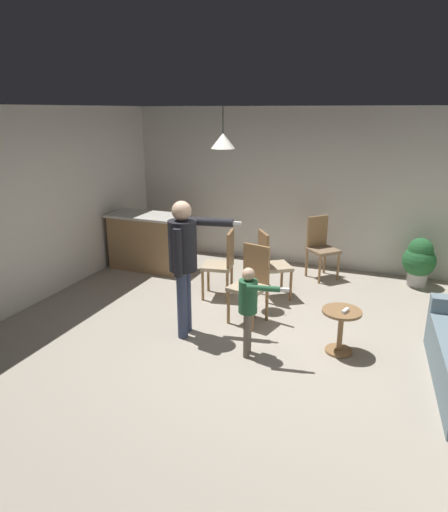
% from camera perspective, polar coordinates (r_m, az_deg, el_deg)
% --- Properties ---
extents(ground, '(7.68, 7.68, 0.00)m').
position_cam_1_polar(ground, '(5.47, 2.50, -10.92)').
color(ground, '#9E9384').
extents(wall_back, '(6.40, 0.10, 2.70)m').
position_cam_1_polar(wall_back, '(7.99, 10.27, 8.38)').
color(wall_back, beige).
rests_on(wall_back, ground).
extents(wall_left, '(0.10, 6.40, 2.70)m').
position_cam_1_polar(wall_left, '(6.69, -24.32, 5.24)').
color(wall_left, beige).
rests_on(wall_left, ground).
extents(kitchen_counter, '(1.26, 0.66, 0.95)m').
position_cam_1_polar(kitchen_counter, '(7.92, -9.65, 1.85)').
color(kitchen_counter, '#99754C').
rests_on(kitchen_counter, ground).
extents(side_table_by_couch, '(0.44, 0.44, 0.52)m').
position_cam_1_polar(side_table_by_couch, '(5.30, 14.48, -8.53)').
color(side_table_by_couch, olive).
rests_on(side_table_by_couch, ground).
extents(person_adult, '(0.78, 0.57, 1.66)m').
position_cam_1_polar(person_adult, '(5.30, -5.06, 0.21)').
color(person_adult, '#384260').
rests_on(person_adult, ground).
extents(person_child, '(0.57, 0.30, 1.04)m').
position_cam_1_polar(person_child, '(4.95, 3.15, -5.81)').
color(person_child, '#60564C').
rests_on(person_child, ground).
extents(dining_chair_by_counter, '(0.59, 0.59, 1.00)m').
position_cam_1_polar(dining_chair_by_counter, '(7.52, 12.07, 1.37)').
color(dining_chair_by_counter, olive).
rests_on(dining_chair_by_counter, ground).
extents(dining_chair_near_wall, '(0.59, 0.59, 1.00)m').
position_cam_1_polar(dining_chair_near_wall, '(6.55, 5.87, -0.80)').
color(dining_chair_near_wall, olive).
rests_on(dining_chair_near_wall, ground).
extents(dining_chair_centre_back, '(0.51, 0.51, 1.00)m').
position_cam_1_polar(dining_chair_centre_back, '(5.82, 3.46, -3.17)').
color(dining_chair_centre_back, olive).
rests_on(dining_chair_centre_back, ground).
extents(dining_chair_spare, '(0.49, 0.49, 1.00)m').
position_cam_1_polar(dining_chair_spare, '(6.54, -0.20, -0.71)').
color(dining_chair_spare, olive).
rests_on(dining_chair_spare, ground).
extents(potted_plant_by_wall, '(0.50, 0.50, 0.77)m').
position_cam_1_polar(potted_plant_by_wall, '(7.63, 23.36, -0.43)').
color(potted_plant_by_wall, '#B7B2AD').
rests_on(potted_plant_by_wall, ground).
extents(spare_remote_on_table, '(0.07, 0.13, 0.04)m').
position_cam_1_polar(spare_remote_on_table, '(5.17, 15.02, -6.68)').
color(spare_remote_on_table, white).
rests_on(spare_remote_on_table, side_table_by_couch).
extents(ceiling_light_pendant, '(0.32, 0.32, 0.55)m').
position_cam_1_polar(ceiling_light_pendant, '(6.11, -0.13, 14.31)').
color(ceiling_light_pendant, silver).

